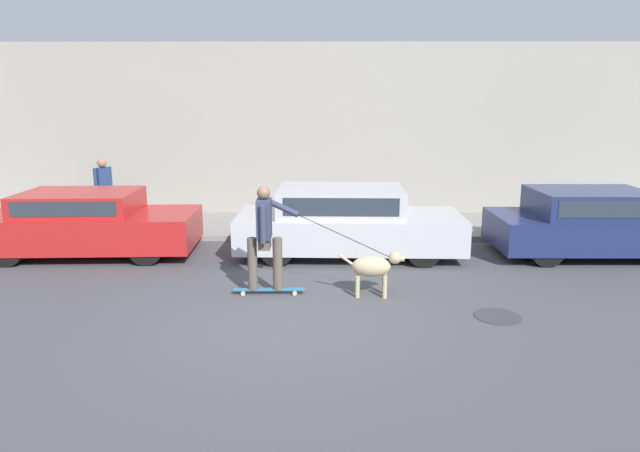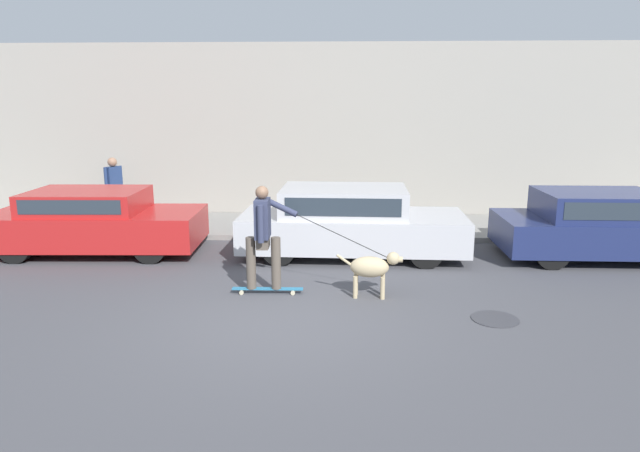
% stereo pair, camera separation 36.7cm
% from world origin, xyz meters
% --- Properties ---
extents(ground_plane, '(36.00, 36.00, 0.00)m').
position_xyz_m(ground_plane, '(0.00, 0.00, 0.00)').
color(ground_plane, '#47474C').
extents(back_wall, '(32.00, 0.30, 4.43)m').
position_xyz_m(back_wall, '(0.00, 7.33, 2.21)').
color(back_wall, '#9E998E').
rests_on(back_wall, ground_plane).
extents(sidewalk_curb, '(30.00, 2.57, 0.11)m').
position_xyz_m(sidewalk_curb, '(0.00, 5.88, 0.06)').
color(sidewalk_curb, gray).
rests_on(sidewalk_curb, ground_plane).
extents(parked_car_0, '(4.19, 1.97, 1.27)m').
position_xyz_m(parked_car_0, '(-4.15, 3.49, 0.63)').
color(parked_car_0, black).
rests_on(parked_car_0, ground_plane).
extents(parked_car_1, '(4.41, 1.93, 1.35)m').
position_xyz_m(parked_car_1, '(0.96, 3.49, 0.66)').
color(parked_car_1, black).
rests_on(parked_car_1, ground_plane).
extents(parked_car_2, '(3.98, 1.83, 1.31)m').
position_xyz_m(parked_car_2, '(5.82, 3.49, 0.64)').
color(parked_car_2, black).
rests_on(parked_car_2, ground_plane).
extents(dog, '(1.03, 0.37, 0.73)m').
position_xyz_m(dog, '(1.28, 1.04, 0.48)').
color(dog, tan).
rests_on(dog, ground_plane).
extents(skateboarder, '(2.54, 0.62, 1.73)m').
position_xyz_m(skateboarder, '(-0.41, 1.12, 0.98)').
color(skateboarder, beige).
rests_on(skateboarder, ground_plane).
extents(pedestrian_with_bag, '(0.40, 0.60, 1.52)m').
position_xyz_m(pedestrian_with_bag, '(-4.92, 6.35, 0.96)').
color(pedestrian_with_bag, '#28282D').
rests_on(pedestrian_with_bag, sidewalk_curb).
extents(manhole_cover, '(0.66, 0.66, 0.01)m').
position_xyz_m(manhole_cover, '(2.98, 0.16, 0.01)').
color(manhole_cover, '#38383D').
rests_on(manhole_cover, ground_plane).
extents(fire_hydrant, '(0.18, 0.18, 0.78)m').
position_xyz_m(fire_hydrant, '(-6.40, 4.34, 0.41)').
color(fire_hydrant, '#4C5156').
rests_on(fire_hydrant, ground_plane).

